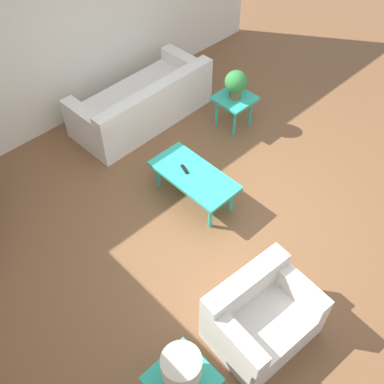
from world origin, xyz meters
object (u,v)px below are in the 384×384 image
object	(u,v)px
coffee_table	(194,177)
side_table_plant	(234,102)
sofa	(143,104)
side_table_lamp	(182,382)
armchair	(260,317)
table_lamp	(181,367)
potted_plant	(236,83)

from	to	relation	value
coffee_table	side_table_plant	bearing A→B (deg)	-66.01
sofa	side_table_lamp	bearing A→B (deg)	53.18
sofa	armchair	size ratio (longest dim) A/B	2.04
side_table_plant	coffee_table	bearing A→B (deg)	113.99
armchair	side_table_lamp	xyz separation A→B (m)	(0.05, 1.00, 0.12)
armchair	side_table_plant	size ratio (longest dim) A/B	2.01
side_table_plant	table_lamp	distance (m)	4.02
sofa	armchair	world-z (taller)	armchair
side_table_plant	table_lamp	bearing A→B (deg)	125.82
coffee_table	potted_plant	xyz separation A→B (m)	(0.65, -1.45, 0.35)
side_table_plant	side_table_lamp	distance (m)	4.01
armchair	side_table_plant	distance (m)	3.29
armchair	table_lamp	distance (m)	1.10
armchair	potted_plant	size ratio (longest dim) A/B	2.48
coffee_table	side_table_lamp	world-z (taller)	side_table_lamp
sofa	table_lamp	world-z (taller)	table_lamp
armchair	table_lamp	xyz separation A→B (m)	(0.05, 1.00, 0.46)
potted_plant	table_lamp	size ratio (longest dim) A/B	1.07
armchair	table_lamp	world-z (taller)	table_lamp
potted_plant	armchair	bearing A→B (deg)	136.73
sofa	side_table_plant	distance (m)	1.35
side_table_plant	potted_plant	size ratio (longest dim) A/B	1.23
coffee_table	side_table_plant	world-z (taller)	side_table_plant
side_table_plant	side_table_lamp	xyz separation A→B (m)	(-2.35, 3.25, 0.00)
armchair	sofa	bearing A→B (deg)	72.91
side_table_lamp	potted_plant	size ratio (longest dim) A/B	1.23
side_table_lamp	table_lamp	size ratio (longest dim) A/B	1.31
coffee_table	side_table_plant	size ratio (longest dim) A/B	2.17
sofa	potted_plant	world-z (taller)	potted_plant
sofa	potted_plant	size ratio (longest dim) A/B	5.05
potted_plant	table_lamp	world-z (taller)	potted_plant
side_table_plant	side_table_lamp	world-z (taller)	same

